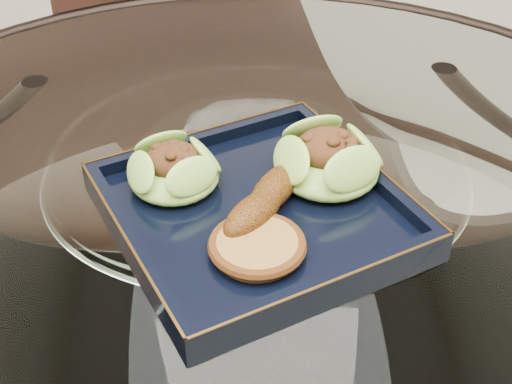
{
  "coord_description": "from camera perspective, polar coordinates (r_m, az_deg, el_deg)",
  "views": [
    {
      "loc": [
        -0.04,
        -0.59,
        1.23
      ],
      "look_at": [
        -0.0,
        -0.04,
        0.8
      ],
      "focal_mm": 50.0,
      "sensor_mm": 36.0,
      "label": 1
    }
  ],
  "objects": [
    {
      "name": "lettuce_wrap_left",
      "position": [
        0.73,
        -6.57,
        1.61
      ],
      "size": [
        0.1,
        0.1,
        0.03
      ],
      "primitive_type": "ellipsoid",
      "rotation": [
        0.0,
        0.0,
        0.04
      ],
      "color": "#60AF33",
      "rests_on": "navy_plate"
    },
    {
      "name": "dining_chair",
      "position": [
        1.29,
        -6.31,
        7.11
      ],
      "size": [
        0.46,
        0.46,
        1.03
      ],
      "rotation": [
        0.0,
        0.0,
        0.02
      ],
      "color": "black",
      "rests_on": "ground"
    },
    {
      "name": "crumb_patty",
      "position": [
        0.65,
        0.1,
        -4.42
      ],
      "size": [
        0.09,
        0.09,
        0.01
      ],
      "primitive_type": "cylinder",
      "rotation": [
        0.0,
        0.0,
        -0.14
      ],
      "color": "#A56937",
      "rests_on": "navy_plate"
    },
    {
      "name": "roasted_plantain",
      "position": [
        0.71,
        1.5,
        0.3
      ],
      "size": [
        0.12,
        0.16,
        0.03
      ],
      "primitive_type": "ellipsoid",
      "rotation": [
        0.0,
        0.0,
        1.01
      ],
      "color": "#6B370B",
      "rests_on": "navy_plate"
    },
    {
      "name": "dining_table",
      "position": [
        0.86,
        0.04,
        -9.11
      ],
      "size": [
        1.13,
        1.13,
        0.77
      ],
      "color": "white",
      "rests_on": "ground"
    },
    {
      "name": "lettuce_wrap_right",
      "position": [
        0.74,
        5.75,
        2.35
      ],
      "size": [
        0.12,
        0.12,
        0.04
      ],
      "primitive_type": "ellipsoid",
      "rotation": [
        0.0,
        0.0,
        -0.07
      ],
      "color": "#63992C",
      "rests_on": "navy_plate"
    },
    {
      "name": "navy_plate",
      "position": [
        0.71,
        0.0,
        -1.91
      ],
      "size": [
        0.36,
        0.36,
        0.02
      ],
      "primitive_type": "cube",
      "rotation": [
        0.0,
        0.0,
        0.42
      ],
      "color": "black",
      "rests_on": "dining_table"
    }
  ]
}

